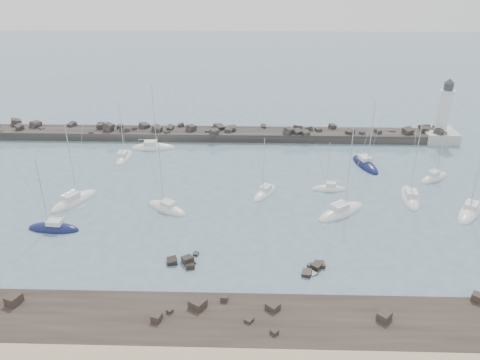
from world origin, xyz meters
The scene contains 18 objects.
ground centered at (0.00, 0.00, 0.00)m, with size 400.00×400.00×0.00m, color slate.
rock_shelf centered at (-0.20, -21.98, 0.02)m, with size 140.00×12.29×2.02m.
rock_cluster_near centered at (-3.69, -9.66, 0.18)m, with size 4.26×4.14×1.74m.
rock_cluster_far centered at (13.66, -10.73, 0.11)m, with size 3.43×3.45×1.40m.
breakwater centered at (-7.62, 38.01, 0.34)m, with size 115.00×7.69×5.09m.
lighthouse centered at (47.00, 38.00, 3.09)m, with size 7.00×7.00×14.60m.
sailboat_1 centered at (-20.78, 25.73, 0.14)m, with size 2.82×8.03×12.62m.
sailboat_2 centered at (-24.52, -1.69, 0.15)m, with size 8.13×3.10×12.75m.
sailboat_3 centered at (-24.47, 7.00, 0.15)m, with size 7.22×9.52×14.79m.
sailboat_4 centered at (-15.86, 31.23, 0.14)m, with size 9.56×3.46×14.84m.
sailboat_5 centered at (-8.47, 4.98, 0.14)m, with size 7.90×6.31×12.49m.
sailboat_6 centered at (7.65, 10.89, 0.13)m, with size 5.36×7.33×11.36m.
sailboat_7 centered at (19.80, 4.58, 0.15)m, with size 9.48×8.26×15.25m.
sailboat_8 centered at (27.65, 23.38, 0.15)m, with size 5.19×9.51×14.47m.
sailboat_9 centered at (18.98, 12.77, 0.14)m, with size 6.10×1.98×9.83m.
sailboat_10 centered at (32.31, 9.73, 0.15)m, with size 3.81×9.18×14.14m.
sailboat_11 centered at (40.47, 5.14, 0.14)m, with size 7.56×9.10×14.42m.
sailboat_12 centered at (39.13, 17.76, 0.16)m, with size 7.02×5.93×11.52m.
Camera 1 is at (5.37, -61.20, 37.66)m, focal length 35.00 mm.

